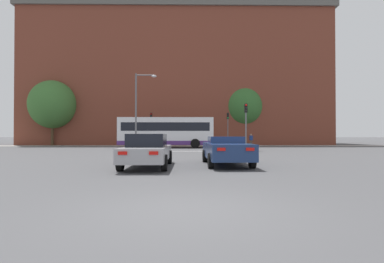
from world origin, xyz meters
The scene contains 14 objects.
ground_plane centered at (0.00, 0.00, 0.00)m, with size 400.00×400.00×0.00m, color #474749.
stop_line_strip centered at (0.00, 20.13, 0.00)m, with size 7.54×0.30×0.01m, color silver.
far_pavement centered at (0.00, 33.39, 0.01)m, with size 68.38×2.50×0.01m, color #A09B91.
brick_civic_building centered at (-1.62, 43.57, 10.87)m, with size 45.39×16.20×24.07m.
car_saloon_left centered at (-1.71, 7.41, 0.73)m, with size 1.92×4.84×1.43m.
car_roadster_right centered at (1.80, 8.33, 0.69)m, with size 2.04×4.87×1.31m.
bus_crossing_lead centered at (-2.36, 27.33, 1.77)m, with size 10.21×2.77×3.29m.
traffic_light_far_left centered at (-4.70, 32.96, 2.86)m, with size 0.26×0.31×4.25m.
traffic_light_near_right centered at (5.17, 20.89, 2.81)m, with size 0.26×0.31×4.18m.
traffic_light_far_right centered at (5.15, 32.65, 2.85)m, with size 0.26×0.31×4.25m.
street_lamp_junction centered at (-4.61, 23.11, 4.44)m, with size 2.05×0.36×7.29m.
pedestrian_waiting centered at (8.10, 32.57, 0.90)m, with size 0.44×0.30×1.56m.
tree_by_building centered at (8.00, 37.67, 5.44)m, with size 6.05×6.05×8.62m.
tree_kerbside centered at (-18.40, 35.38, 5.57)m, with size 6.20×6.20×8.83m.
Camera 1 is at (0.03, -5.51, 1.37)m, focal length 28.00 mm.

